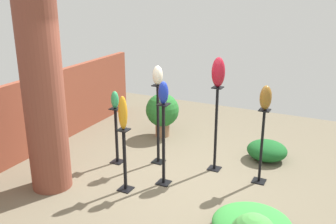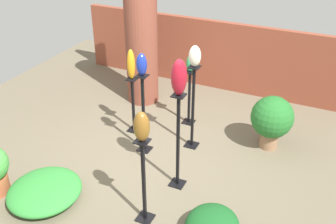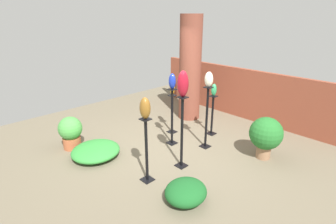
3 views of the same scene
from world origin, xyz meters
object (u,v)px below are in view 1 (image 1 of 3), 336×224
at_px(pedestal_ivory, 158,128).
at_px(pedestal_ruby, 216,133).
at_px(potted_plant_near_pillar, 162,111).
at_px(art_vase_ruby, 218,72).
at_px(art_vase_amber, 123,113).
at_px(brick_pillar, 44,98).
at_px(pedestal_cobalt, 164,148).
at_px(art_vase_ivory, 158,75).
at_px(art_vase_cobalt, 163,93).
at_px(pedestal_bronze, 261,150).
at_px(art_vase_jade, 115,100).
at_px(art_vase_bronze, 266,98).
at_px(pedestal_amber, 125,163).
at_px(pedestal_jade, 117,138).

distance_m(pedestal_ivory, pedestal_ruby, 0.97).
bearing_deg(potted_plant_near_pillar, art_vase_ruby, -123.13).
bearing_deg(art_vase_amber, potted_plant_near_pillar, 12.53).
height_order(brick_pillar, pedestal_ruby, brick_pillar).
height_order(pedestal_cobalt, art_vase_ivory, art_vase_ivory).
xyz_separation_m(art_vase_ruby, potted_plant_near_pillar, (0.94, 1.44, -1.12)).
bearing_deg(art_vase_cobalt, pedestal_ruby, -33.89).
bearing_deg(pedestal_bronze, art_vase_ivory, 92.36).
bearing_deg(art_vase_jade, brick_pillar, 158.94).
relative_size(brick_pillar, art_vase_bronze, 7.64).
xyz_separation_m(pedestal_bronze, art_vase_bronze, (0.00, 0.00, 0.82)).
bearing_deg(art_vase_ivory, pedestal_amber, 179.75).
bearing_deg(pedestal_ivory, pedestal_bronze, -87.64).
relative_size(pedestal_ivory, pedestal_jade, 1.41).
distance_m(art_vase_jade, art_vase_cobalt, 1.14).
distance_m(pedestal_amber, pedestal_ruby, 1.57).
bearing_deg(pedestal_ivory, art_vase_ruby, -79.75).
bearing_deg(pedestal_amber, pedestal_cobalt, -45.02).
distance_m(art_vase_ivory, art_vase_jade, 0.81).
bearing_deg(art_vase_cobalt, art_vase_ruby, -33.89).
height_order(pedestal_ruby, pedestal_cobalt, pedestal_ruby).
xyz_separation_m(pedestal_amber, potted_plant_near_pillar, (2.16, 0.48, 0.08)).
height_order(pedestal_bronze, art_vase_jade, art_vase_jade).
relative_size(art_vase_ivory, art_vase_cobalt, 0.94).
height_order(pedestal_bronze, art_vase_amber, art_vase_amber).
xyz_separation_m(brick_pillar, art_vase_ivory, (1.44, -1.06, 0.14)).
relative_size(brick_pillar, pedestal_ivory, 2.03).
xyz_separation_m(pedestal_jade, art_vase_bronze, (0.38, -2.35, 0.92)).
height_order(pedestal_ruby, art_vase_bronze, art_vase_bronze).
bearing_deg(art_vase_jade, art_vase_bronze, -80.74).
relative_size(pedestal_ruby, potted_plant_near_pillar, 1.61).
height_order(art_vase_amber, art_vase_jade, art_vase_amber).
bearing_deg(brick_pillar, art_vase_jade, -21.06).
bearing_deg(pedestal_jade, potted_plant_near_pillar, -5.78).
relative_size(pedestal_jade, art_vase_cobalt, 2.93).
bearing_deg(brick_pillar, art_vase_ruby, -51.39).
height_order(art_vase_ruby, potted_plant_near_pillar, art_vase_ruby).
bearing_deg(art_vase_amber, pedestal_amber, 0.00).
bearing_deg(pedestal_jade, art_vase_bronze, -80.74).
xyz_separation_m(pedestal_ruby, art_vase_bronze, (-0.10, -0.77, 0.71)).
bearing_deg(pedestal_jade, pedestal_ruby, -72.98).
distance_m(pedestal_amber, art_vase_cobalt, 1.18).
bearing_deg(pedestal_cobalt, art_vase_ivory, 33.70).
relative_size(pedestal_ivory, art_vase_ivory, 4.36).
xyz_separation_m(pedestal_cobalt, art_vase_jade, (0.31, 1.05, 0.53)).
bearing_deg(pedestal_ivory, potted_plant_near_pillar, 23.55).
height_order(brick_pillar, pedestal_amber, brick_pillar).
xyz_separation_m(pedestal_jade, art_vase_cobalt, (-0.31, -1.05, 1.01)).
bearing_deg(art_vase_ivory, pedestal_bronze, -87.64).
height_order(art_vase_jade, art_vase_bronze, art_vase_bronze).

